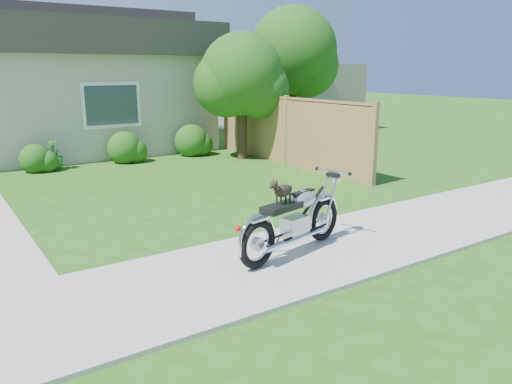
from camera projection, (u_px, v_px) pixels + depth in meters
ground at (160, 292)px, 6.01m from camera, size 80.00×80.00×0.00m
sidewalk at (160, 291)px, 6.00m from camera, size 24.00×2.20×0.04m
fence at (286, 131)px, 13.83m from camera, size 0.12×6.62×1.90m
tree_near at (247, 79)px, 14.33m from camera, size 2.46×2.38×3.64m
tree_far at (297, 55)px, 17.96m from camera, size 3.14×3.14×4.81m
shrub_row at (39, 156)px, 12.93m from camera, size 11.16×1.04×1.04m
potted_plant_right at (53, 154)px, 13.17m from camera, size 0.55×0.55×0.83m
motorcycle_with_dog at (295, 219)px, 7.09m from camera, size 2.19×0.83×1.13m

